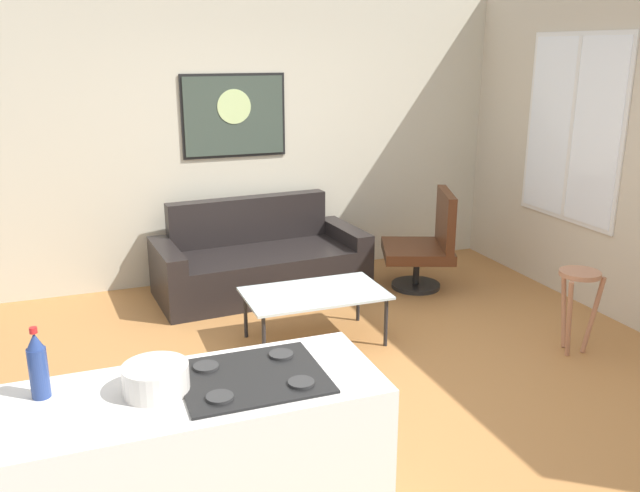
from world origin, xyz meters
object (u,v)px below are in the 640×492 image
(armchair, at_px, (427,244))
(soda_bottle, at_px, (38,366))
(coffee_table, at_px, (315,296))
(mixing_bowl, at_px, (156,379))
(bar_stool, at_px, (578,291))
(couch, at_px, (260,263))
(wall_painting, at_px, (234,116))

(armchair, bearing_deg, soda_bottle, -140.42)
(soda_bottle, bearing_deg, armchair, 39.58)
(coffee_table, distance_m, mixing_bowl, 2.55)
(bar_stool, bearing_deg, soda_bottle, -163.68)
(couch, bearing_deg, coffee_table, -85.71)
(armchair, xyz_separation_m, bar_stool, (0.35, -1.65, 0.05))
(coffee_table, bearing_deg, couch, 94.29)
(coffee_table, relative_size, mixing_bowl, 4.04)
(armchair, xyz_separation_m, wall_painting, (-1.60, 0.95, 1.17))
(couch, relative_size, bar_stool, 3.07)
(bar_stool, bearing_deg, coffee_table, 154.09)
(coffee_table, xyz_separation_m, mixing_bowl, (-1.42, -2.05, 0.56))
(armchair, relative_size, wall_painting, 0.94)
(couch, distance_m, coffee_table, 1.27)
(armchair, bearing_deg, bar_stool, -77.99)
(couch, height_order, mixing_bowl, mixing_bowl)
(coffee_table, xyz_separation_m, wall_painting, (-0.18, 1.74, 1.23))
(coffee_table, xyz_separation_m, soda_bottle, (-1.86, -1.92, 0.64))
(mixing_bowl, distance_m, wall_painting, 4.04)
(mixing_bowl, bearing_deg, bar_stool, 20.33)
(couch, height_order, soda_bottle, soda_bottle)
(coffee_table, relative_size, wall_painting, 1.08)
(couch, bearing_deg, armchair, -17.22)
(coffee_table, xyz_separation_m, bar_stool, (1.77, -0.86, 0.11))
(armchair, bearing_deg, mixing_bowl, -135.12)
(bar_stool, xyz_separation_m, soda_bottle, (-3.63, -1.06, 0.53))
(couch, relative_size, mixing_bowl, 7.42)
(soda_bottle, xyz_separation_m, wall_painting, (1.68, 3.66, 0.59))
(couch, bearing_deg, soda_bottle, -119.02)
(bar_stool, distance_m, wall_painting, 3.44)
(coffee_table, relative_size, bar_stool, 1.67)
(mixing_bowl, bearing_deg, wall_painting, 71.79)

